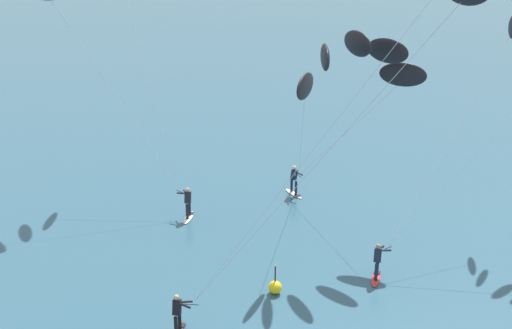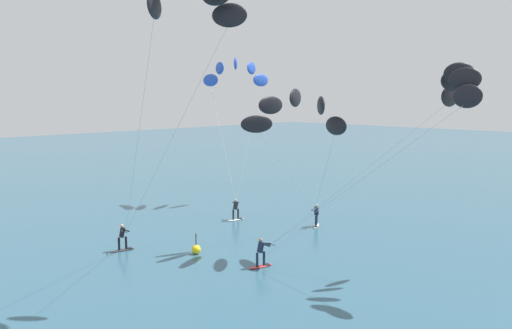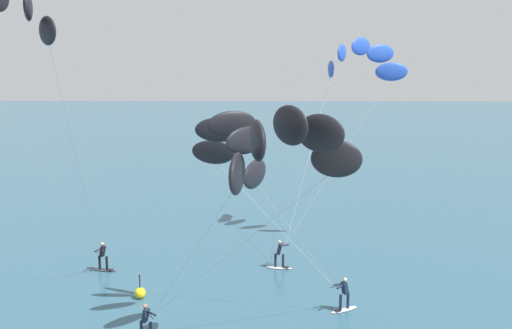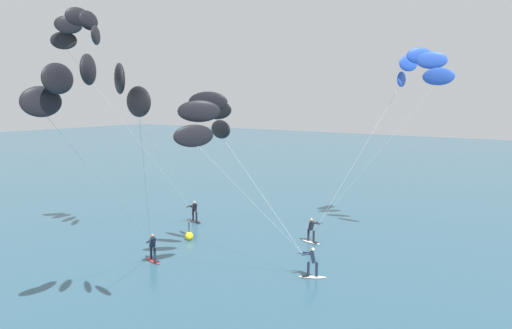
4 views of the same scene
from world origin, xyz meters
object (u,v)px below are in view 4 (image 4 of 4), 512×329
object	(u,v)px
kitesurfer_nearshore	(94,99)
marker_buoy	(189,236)
kitesurfer_downwind	(415,73)
kitesurfer_mid_water	(212,122)
kitesurfer_far_out	(85,38)

from	to	relation	value
kitesurfer_nearshore	marker_buoy	bearing A→B (deg)	119.04
kitesurfer_downwind	marker_buoy	world-z (taller)	kitesurfer_downwind
marker_buoy	kitesurfer_nearshore	bearing A→B (deg)	-60.96
kitesurfer_mid_water	kitesurfer_downwind	world-z (taller)	kitesurfer_downwind
kitesurfer_far_out	marker_buoy	bearing A→B (deg)	51.48
kitesurfer_nearshore	marker_buoy	distance (m)	16.61
kitesurfer_far_out	kitesurfer_nearshore	bearing A→B (deg)	-34.84
kitesurfer_mid_water	kitesurfer_downwind	distance (m)	14.96
kitesurfer_mid_water	kitesurfer_downwind	bearing A→B (deg)	61.88
kitesurfer_nearshore	kitesurfer_far_out	size ratio (longest dim) A/B	0.74
kitesurfer_downwind	marker_buoy	distance (m)	18.78
kitesurfer_far_out	kitesurfer_mid_water	bearing A→B (deg)	8.08
marker_buoy	kitesurfer_mid_water	bearing A→B (deg)	-34.58
kitesurfer_nearshore	kitesurfer_downwind	distance (m)	22.19
kitesurfer_far_out	kitesurfer_downwind	xyz separation A→B (m)	(15.77, 14.19, -1.96)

